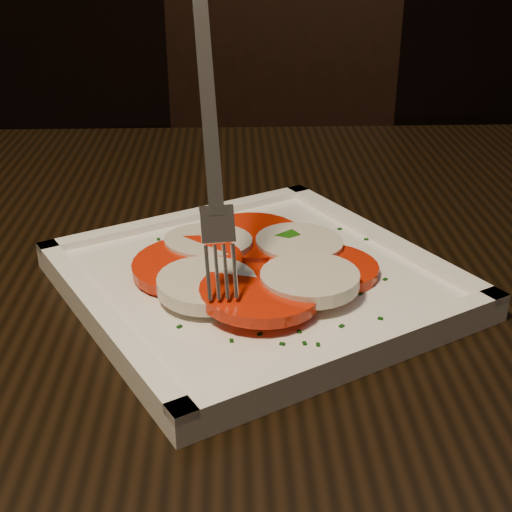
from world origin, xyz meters
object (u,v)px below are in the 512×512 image
(table, at_px, (182,361))
(plate, at_px, (256,283))
(fork, at_px, (209,141))
(chair, at_px, (270,200))

(table, relative_size, plate, 4.94)
(table, relative_size, fork, 7.16)
(plate, relative_size, fork, 1.45)
(chair, height_order, plate, chair)
(chair, height_order, fork, fork)
(table, bearing_deg, fork, -69.81)
(table, distance_m, plate, 0.14)
(table, distance_m, chair, 0.71)
(plate, height_order, fork, fork)
(table, bearing_deg, chair, 75.24)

